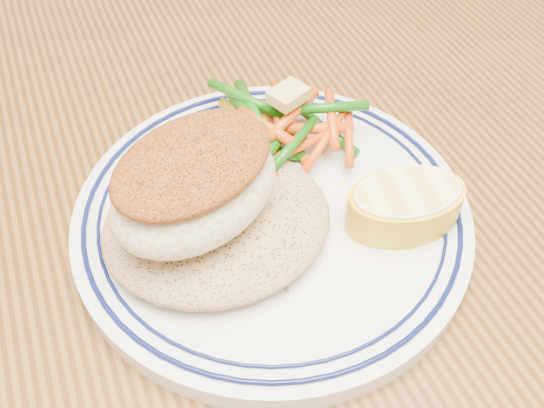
{
  "coord_description": "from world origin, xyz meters",
  "views": [
    {
      "loc": [
        -0.06,
        -0.27,
        1.05
      ],
      "look_at": [
        0.03,
        -0.04,
        0.77
      ],
      "focal_mm": 40.0,
      "sensor_mm": 36.0,
      "label": 1
    }
  ],
  "objects_px": {
    "fish_fillet": "(195,183)",
    "lemon_wedge": "(405,204)",
    "plate": "(272,215)",
    "rice_pilaf": "(217,218)",
    "dining_table": "(217,277)",
    "vegetable_pile": "(281,127)"
  },
  "relations": [
    {
      "from": "fish_fillet",
      "to": "lemon_wedge",
      "type": "bearing_deg",
      "value": -16.8
    },
    {
      "from": "plate",
      "to": "rice_pilaf",
      "type": "bearing_deg",
      "value": -173.13
    },
    {
      "from": "plate",
      "to": "lemon_wedge",
      "type": "bearing_deg",
      "value": -28.94
    },
    {
      "from": "lemon_wedge",
      "to": "plate",
      "type": "bearing_deg",
      "value": 151.06
    },
    {
      "from": "dining_table",
      "to": "vegetable_pile",
      "type": "xyz_separation_m",
      "value": [
        0.06,
        0.01,
        0.13
      ]
    },
    {
      "from": "dining_table",
      "to": "rice_pilaf",
      "type": "relative_size",
      "value": 11.08
    },
    {
      "from": "dining_table",
      "to": "lemon_wedge",
      "type": "height_order",
      "value": "lemon_wedge"
    },
    {
      "from": "plate",
      "to": "vegetable_pile",
      "type": "bearing_deg",
      "value": 61.89
    },
    {
      "from": "plate",
      "to": "lemon_wedge",
      "type": "height_order",
      "value": "lemon_wedge"
    },
    {
      "from": "rice_pilaf",
      "to": "vegetable_pile",
      "type": "xyz_separation_m",
      "value": [
        0.07,
        0.06,
        0.0
      ]
    },
    {
      "from": "dining_table",
      "to": "rice_pilaf",
      "type": "height_order",
      "value": "rice_pilaf"
    },
    {
      "from": "rice_pilaf",
      "to": "fish_fillet",
      "type": "relative_size",
      "value": 1.1
    },
    {
      "from": "dining_table",
      "to": "rice_pilaf",
      "type": "distance_m",
      "value": 0.13
    },
    {
      "from": "dining_table",
      "to": "fish_fillet",
      "type": "relative_size",
      "value": 12.2
    },
    {
      "from": "fish_fillet",
      "to": "dining_table",
      "type": "bearing_deg",
      "value": 69.3
    },
    {
      "from": "fish_fillet",
      "to": "vegetable_pile",
      "type": "distance_m",
      "value": 0.1
    },
    {
      "from": "lemon_wedge",
      "to": "rice_pilaf",
      "type": "bearing_deg",
      "value": 162.29
    },
    {
      "from": "plate",
      "to": "dining_table",
      "type": "bearing_deg",
      "value": 126.14
    },
    {
      "from": "dining_table",
      "to": "lemon_wedge",
      "type": "bearing_deg",
      "value": -38.65
    },
    {
      "from": "fish_fillet",
      "to": "vegetable_pile",
      "type": "xyz_separation_m",
      "value": [
        0.08,
        0.06,
        -0.03
      ]
    },
    {
      "from": "fish_fillet",
      "to": "lemon_wedge",
      "type": "relative_size",
      "value": 1.6
    },
    {
      "from": "rice_pilaf",
      "to": "plate",
      "type": "bearing_deg",
      "value": 6.87
    }
  ]
}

